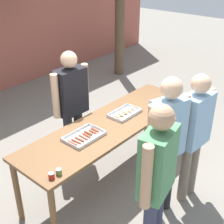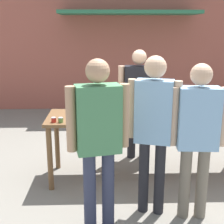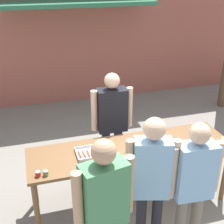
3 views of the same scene
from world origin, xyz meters
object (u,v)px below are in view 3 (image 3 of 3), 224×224
object	(u,v)px
condiment_jar_mustard	(38,174)
beer_cup	(224,141)
person_customer_with_cup	(193,180)
food_tray_buns	(149,143)
person_customer_holding_hotdog	(104,206)
person_server_behind_table	(112,118)
person_customer_waiting_in_line	(151,177)
food_tray_sausages	(94,152)
condiment_jar_ketchup	(46,173)

from	to	relation	value
condiment_jar_mustard	beer_cup	world-z (taller)	beer_cup
condiment_jar_mustard	person_customer_with_cup	distance (m)	1.76
food_tray_buns	beer_cup	world-z (taller)	beer_cup
person_customer_holding_hotdog	person_customer_with_cup	xyz separation A→B (m)	(1.03, 0.15, -0.04)
person_server_behind_table	person_customer_waiting_in_line	world-z (taller)	person_customer_waiting_in_line
food_tray_buns	beer_cup	distance (m)	1.02
food_tray_sausages	person_customer_with_cup	bearing A→B (deg)	-49.06
condiment_jar_mustard	person_customer_holding_hotdog	distance (m)	1.03
food_tray_buns	condiment_jar_mustard	xyz separation A→B (m)	(-1.51, -0.29, 0.01)
person_customer_with_cup	person_customer_waiting_in_line	size ratio (longest dim) A/B	0.96
beer_cup	person_customer_holding_hotdog	xyz separation A→B (m)	(-1.91, -0.86, 0.11)
condiment_jar_mustard	person_customer_with_cup	bearing A→B (deg)	-23.75
condiment_jar_mustard	person_server_behind_table	xyz separation A→B (m)	(1.18, 0.98, 0.10)
beer_cup	person_customer_with_cup	bearing A→B (deg)	-140.80
person_customer_holding_hotdog	person_customer_with_cup	bearing A→B (deg)	176.14
person_server_behind_table	food_tray_sausages	bearing A→B (deg)	-120.64
food_tray_sausages	person_customer_with_cup	size ratio (longest dim) A/B	0.28
person_customer_waiting_in_line	person_customer_holding_hotdog	bearing A→B (deg)	39.82
condiment_jar_ketchup	beer_cup	xyz separation A→B (m)	(2.39, 0.02, 0.02)
condiment_jar_mustard	person_customer_waiting_in_line	world-z (taller)	person_customer_waiting_in_line
person_server_behind_table	food_tray_buns	bearing A→B (deg)	-62.25
person_customer_waiting_in_line	condiment_jar_ketchup	bearing A→B (deg)	-12.55
food_tray_buns	person_customer_waiting_in_line	world-z (taller)	person_customer_waiting_in_line
food_tray_buns	person_customer_waiting_in_line	distance (m)	0.97
person_customer_holding_hotdog	person_customer_waiting_in_line	world-z (taller)	person_customer_waiting_in_line
food_tray_sausages	person_customer_holding_hotdog	size ratio (longest dim) A/B	0.27
food_tray_sausages	food_tray_buns	size ratio (longest dim) A/B	1.06
condiment_jar_mustard	person_customer_with_cup	size ratio (longest dim) A/B	0.04
condiment_jar_ketchup	person_customer_with_cup	world-z (taller)	person_customer_with_cup
food_tray_buns	person_customer_with_cup	xyz separation A→B (m)	(0.10, -1.00, 0.10)
person_server_behind_table	person_customer_holding_hotdog	distance (m)	1.93
person_server_behind_table	person_customer_holding_hotdog	xyz separation A→B (m)	(-0.61, -1.83, 0.03)
person_server_behind_table	person_customer_with_cup	world-z (taller)	person_server_behind_table
person_customer_holding_hotdog	condiment_jar_ketchup	bearing A→B (deg)	-72.19
person_customer_waiting_in_line	food_tray_sausages	bearing A→B (deg)	-48.57
condiment_jar_mustard	person_customer_waiting_in_line	distance (m)	1.31
person_server_behind_table	person_customer_holding_hotdog	bearing A→B (deg)	-106.41
person_customer_with_cup	person_customer_waiting_in_line	xyz separation A→B (m)	(-0.45, 0.11, 0.05)
food_tray_buns	person_customer_waiting_in_line	size ratio (longest dim) A/B	0.25
person_server_behind_table	person_customer_holding_hotdog	size ratio (longest dim) A/B	0.98
food_tray_buns	person_customer_holding_hotdog	world-z (taller)	person_customer_holding_hotdog
condiment_jar_mustard	person_server_behind_table	distance (m)	1.53
condiment_jar_mustard	person_customer_holding_hotdog	xyz separation A→B (m)	(0.57, -0.85, 0.12)
food_tray_buns	beer_cup	xyz separation A→B (m)	(0.97, -0.28, 0.03)
food_tray_sausages	condiment_jar_mustard	xyz separation A→B (m)	(-0.74, -0.29, 0.02)
food_tray_buns	condiment_jar_ketchup	xyz separation A→B (m)	(-1.42, -0.30, 0.01)
beer_cup	person_server_behind_table	bearing A→B (deg)	143.42
food_tray_sausages	person_customer_waiting_in_line	xyz separation A→B (m)	(0.42, -0.88, 0.16)
food_tray_sausages	person_customer_with_cup	xyz separation A→B (m)	(0.86, -1.00, 0.11)
condiment_jar_ketchup	person_customer_holding_hotdog	world-z (taller)	person_customer_holding_hotdog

